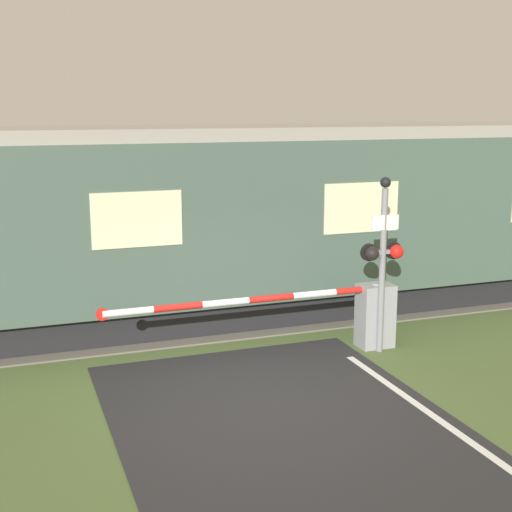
# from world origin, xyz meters

# --- Properties ---
(ground_plane) EXTENTS (80.00, 80.00, 0.00)m
(ground_plane) POSITION_xyz_m (0.00, 0.00, 0.00)
(ground_plane) COLOR #4C6033
(track_bed) EXTENTS (36.00, 3.20, 0.13)m
(track_bed) POSITION_xyz_m (0.00, 4.11, 0.02)
(track_bed) COLOR #666056
(track_bed) RESTS_ON ground_plane
(train) EXTENTS (15.48, 2.93, 3.81)m
(train) POSITION_xyz_m (3.02, 4.11, 1.95)
(train) COLOR black
(train) RESTS_ON ground_plane
(crossing_barrier) EXTENTS (5.14, 0.44, 1.16)m
(crossing_barrier) POSITION_xyz_m (2.31, 1.41, 0.65)
(crossing_barrier) COLOR gray
(crossing_barrier) RESTS_ON ground_plane
(signal_post) EXTENTS (0.77, 0.26, 3.03)m
(signal_post) POSITION_xyz_m (2.65, 1.14, 1.72)
(signal_post) COLOR gray
(signal_post) RESTS_ON ground_plane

